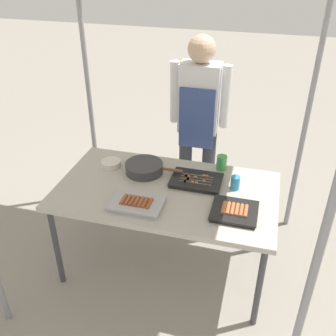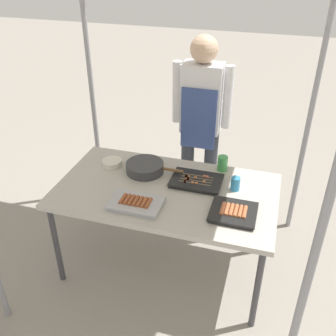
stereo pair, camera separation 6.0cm
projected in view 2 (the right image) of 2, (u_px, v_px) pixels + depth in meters
The scene contains 10 objects.
ground_plane at pixel (166, 263), 3.22m from camera, with size 18.00×18.00×0.00m, color gray.
stall_table at pixel (166, 195), 2.86m from camera, with size 1.60×0.90×0.75m.
tray_grilled_sausages at pixel (233, 212), 2.56m from camera, with size 0.31×0.28×0.05m.
tray_meat_skewers at pixel (196, 181), 2.89m from camera, with size 0.38×0.27×0.04m.
tray_pork_links at pixel (136, 203), 2.65m from camera, with size 0.36×0.24×0.05m.
cooking_wok at pixel (145, 167), 3.01m from camera, with size 0.45×0.29×0.08m.
condiment_bowl at pixel (112, 163), 3.11m from camera, with size 0.16×0.16×0.05m, color silver.
drink_cup_near_edge at pixel (222, 163), 3.03m from camera, with size 0.08×0.08×0.12m, color #3F994C.
drink_cup_by_wok at pixel (235, 184), 2.79m from camera, with size 0.07×0.07×0.10m, color #338CBF.
vendor_woman at pixel (201, 114), 3.37m from camera, with size 0.52×0.23×1.67m.
Camera 2 is at (0.68, -2.24, 2.35)m, focal length 41.46 mm.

